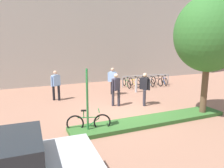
{
  "coord_description": "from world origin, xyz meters",
  "views": [
    {
      "loc": [
        -4.5,
        -9.09,
        3.45
      ],
      "look_at": [
        0.13,
        1.66,
        1.05
      ],
      "focal_mm": 35.23,
      "sensor_mm": 36.0,
      "label": 1
    }
  ],
  "objects_px": {
    "person_shirt_blue": "(113,79)",
    "person_shirt_white": "(56,83)",
    "tree_sidewalk": "(209,34)",
    "bike_rack_cluster": "(146,81)",
    "person_suited_dark": "(116,88)",
    "bollard_steel": "(136,86)",
    "parking_sign_post": "(87,92)",
    "bike_at_sign": "(89,122)",
    "person_suited_navy": "(145,87)"
  },
  "relations": [
    {
      "from": "parking_sign_post",
      "to": "bike_rack_cluster",
      "type": "bearing_deg",
      "value": 44.63
    },
    {
      "from": "parking_sign_post",
      "to": "bike_at_sign",
      "type": "height_order",
      "value": "parking_sign_post"
    },
    {
      "from": "person_shirt_blue",
      "to": "person_suited_navy",
      "type": "bearing_deg",
      "value": -75.39
    },
    {
      "from": "tree_sidewalk",
      "to": "bike_rack_cluster",
      "type": "xyz_separation_m",
      "value": [
        1.05,
        6.57,
        -3.31
      ]
    },
    {
      "from": "bike_rack_cluster",
      "to": "person_shirt_white",
      "type": "xyz_separation_m",
      "value": [
        -6.81,
        -1.34,
        0.64
      ]
    },
    {
      "from": "bike_rack_cluster",
      "to": "person_shirt_white",
      "type": "height_order",
      "value": "person_shirt_white"
    },
    {
      "from": "person_suited_navy",
      "to": "person_suited_dark",
      "type": "bearing_deg",
      "value": 163.7
    },
    {
      "from": "person_shirt_blue",
      "to": "person_shirt_white",
      "type": "xyz_separation_m",
      "value": [
        -3.46,
        0.12,
        0.0
      ]
    },
    {
      "from": "bollard_steel",
      "to": "person_suited_navy",
      "type": "distance_m",
      "value": 2.92
    },
    {
      "from": "bike_rack_cluster",
      "to": "person_shirt_white",
      "type": "distance_m",
      "value": 6.97
    },
    {
      "from": "person_shirt_blue",
      "to": "person_suited_dark",
      "type": "xyz_separation_m",
      "value": [
        -0.77,
        -2.23,
        0.0
      ]
    },
    {
      "from": "parking_sign_post",
      "to": "bike_at_sign",
      "type": "xyz_separation_m",
      "value": [
        0.1,
        0.19,
        -1.24
      ]
    },
    {
      "from": "person_shirt_blue",
      "to": "person_suited_dark",
      "type": "distance_m",
      "value": 2.36
    },
    {
      "from": "bike_at_sign",
      "to": "person_suited_dark",
      "type": "height_order",
      "value": "person_suited_dark"
    },
    {
      "from": "bike_at_sign",
      "to": "bike_rack_cluster",
      "type": "xyz_separation_m",
      "value": [
        6.4,
        6.22,
        -0.0
      ]
    },
    {
      "from": "bollard_steel",
      "to": "tree_sidewalk",
      "type": "bearing_deg",
      "value": -83.51
    },
    {
      "from": "bike_at_sign",
      "to": "bike_rack_cluster",
      "type": "bearing_deg",
      "value": 44.21
    },
    {
      "from": "bike_at_sign",
      "to": "person_suited_navy",
      "type": "xyz_separation_m",
      "value": [
        3.74,
        2.11,
        0.63
      ]
    },
    {
      "from": "bike_at_sign",
      "to": "person_suited_navy",
      "type": "distance_m",
      "value": 4.34
    },
    {
      "from": "parking_sign_post",
      "to": "person_shirt_blue",
      "type": "bearing_deg",
      "value": 57.64
    },
    {
      "from": "bike_rack_cluster",
      "to": "person_shirt_blue",
      "type": "xyz_separation_m",
      "value": [
        -3.35,
        -1.45,
        0.64
      ]
    },
    {
      "from": "bike_at_sign",
      "to": "person_shirt_blue",
      "type": "xyz_separation_m",
      "value": [
        3.05,
        4.77,
        0.63
      ]
    },
    {
      "from": "tree_sidewalk",
      "to": "bollard_steel",
      "type": "distance_m",
      "value": 6.09
    },
    {
      "from": "bollard_steel",
      "to": "person_shirt_white",
      "type": "height_order",
      "value": "person_shirt_white"
    },
    {
      "from": "tree_sidewalk",
      "to": "person_suited_navy",
      "type": "xyz_separation_m",
      "value": [
        -1.61,
        2.46,
        -2.67
      ]
    },
    {
      "from": "bollard_steel",
      "to": "person_shirt_white",
      "type": "relative_size",
      "value": 0.52
    },
    {
      "from": "tree_sidewalk",
      "to": "person_suited_dark",
      "type": "height_order",
      "value": "tree_sidewalk"
    },
    {
      "from": "tree_sidewalk",
      "to": "parking_sign_post",
      "type": "height_order",
      "value": "tree_sidewalk"
    },
    {
      "from": "bollard_steel",
      "to": "person_suited_dark",
      "type": "relative_size",
      "value": 0.52
    },
    {
      "from": "bike_at_sign",
      "to": "person_shirt_white",
      "type": "height_order",
      "value": "person_shirt_white"
    },
    {
      "from": "parking_sign_post",
      "to": "bollard_steel",
      "type": "distance_m",
      "value": 7.05
    },
    {
      "from": "tree_sidewalk",
      "to": "parking_sign_post",
      "type": "relative_size",
      "value": 2.18
    },
    {
      "from": "bike_at_sign",
      "to": "person_suited_dark",
      "type": "bearing_deg",
      "value": 48.2
    },
    {
      "from": "parking_sign_post",
      "to": "person_suited_dark",
      "type": "xyz_separation_m",
      "value": [
        2.37,
        2.73,
        -0.61
      ]
    },
    {
      "from": "bike_rack_cluster",
      "to": "bollard_steel",
      "type": "relative_size",
      "value": 4.14
    },
    {
      "from": "tree_sidewalk",
      "to": "bike_at_sign",
      "type": "height_order",
      "value": "tree_sidewalk"
    },
    {
      "from": "bike_rack_cluster",
      "to": "bike_at_sign",
      "type": "bearing_deg",
      "value": -135.79
    },
    {
      "from": "person_shirt_white",
      "to": "bike_at_sign",
      "type": "bearing_deg",
      "value": -85.2
    },
    {
      "from": "tree_sidewalk",
      "to": "bike_rack_cluster",
      "type": "distance_m",
      "value": 7.44
    },
    {
      "from": "parking_sign_post",
      "to": "person_shirt_white",
      "type": "relative_size",
      "value": 1.42
    },
    {
      "from": "person_suited_dark",
      "to": "bike_rack_cluster",
      "type": "bearing_deg",
      "value": 41.75
    },
    {
      "from": "person_shirt_blue",
      "to": "bollard_steel",
      "type": "bearing_deg",
      "value": 0.77
    },
    {
      "from": "tree_sidewalk",
      "to": "person_suited_dark",
      "type": "distance_m",
      "value": 5.0
    },
    {
      "from": "tree_sidewalk",
      "to": "bike_rack_cluster",
      "type": "height_order",
      "value": "tree_sidewalk"
    },
    {
      "from": "tree_sidewalk",
      "to": "bike_rack_cluster",
      "type": "bearing_deg",
      "value": 80.92
    },
    {
      "from": "person_suited_navy",
      "to": "person_shirt_blue",
      "type": "bearing_deg",
      "value": 104.61
    },
    {
      "from": "tree_sidewalk",
      "to": "person_shirt_white",
      "type": "xyz_separation_m",
      "value": [
        -5.76,
        5.24,
        -2.67
      ]
    },
    {
      "from": "parking_sign_post",
      "to": "person_suited_navy",
      "type": "bearing_deg",
      "value": 30.96
    },
    {
      "from": "bike_at_sign",
      "to": "tree_sidewalk",
      "type": "bearing_deg",
      "value": -3.73
    },
    {
      "from": "person_shirt_white",
      "to": "bollard_steel",
      "type": "bearing_deg",
      "value": -1.02
    }
  ]
}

